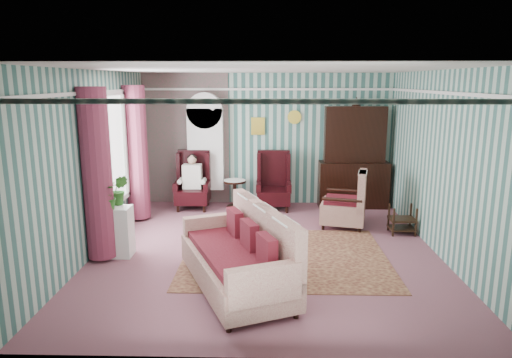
{
  "coord_description": "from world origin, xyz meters",
  "views": [
    {
      "loc": [
        0.02,
        -7.1,
        2.73
      ],
      "look_at": [
        -0.18,
        0.6,
        1.07
      ],
      "focal_mm": 32.0,
      "sensor_mm": 36.0,
      "label": 1
    }
  ],
  "objects_px": {
    "nest_table": "(402,219)",
    "plant_stand": "(114,232)",
    "seated_woman": "(193,182)",
    "dresser_hutch": "(354,154)",
    "sofa": "(235,250)",
    "coffee_table": "(216,253)",
    "bookcase": "(206,155)",
    "floral_armchair": "(343,203)",
    "wingback_right": "(274,181)",
    "round_side_table": "(235,194)",
    "wingback_left": "(192,181)"
  },
  "relations": [
    {
      "from": "nest_table",
      "to": "plant_stand",
      "type": "height_order",
      "value": "plant_stand"
    },
    {
      "from": "seated_woman",
      "to": "dresser_hutch",
      "type": "bearing_deg",
      "value": 4.41
    },
    {
      "from": "sofa",
      "to": "seated_woman",
      "type": "bearing_deg",
      "value": -5.59
    },
    {
      "from": "coffee_table",
      "to": "dresser_hutch",
      "type": "bearing_deg",
      "value": 52.05
    },
    {
      "from": "bookcase",
      "to": "floral_armchair",
      "type": "xyz_separation_m",
      "value": [
        2.82,
        -1.52,
        -0.67
      ]
    },
    {
      "from": "nest_table",
      "to": "floral_armchair",
      "type": "distance_m",
      "value": 1.1
    },
    {
      "from": "coffee_table",
      "to": "bookcase",
      "type": "bearing_deg",
      "value": 99.62
    },
    {
      "from": "wingback_right",
      "to": "round_side_table",
      "type": "distance_m",
      "value": 0.92
    },
    {
      "from": "dresser_hutch",
      "to": "wingback_left",
      "type": "distance_m",
      "value": 3.55
    },
    {
      "from": "wingback_left",
      "to": "round_side_table",
      "type": "bearing_deg",
      "value": 9.46
    },
    {
      "from": "wingback_left",
      "to": "coffee_table",
      "type": "bearing_deg",
      "value": -74.86
    },
    {
      "from": "seated_woman",
      "to": "round_side_table",
      "type": "height_order",
      "value": "seated_woman"
    },
    {
      "from": "sofa",
      "to": "floral_armchair",
      "type": "relative_size",
      "value": 2.46
    },
    {
      "from": "plant_stand",
      "to": "wingback_left",
      "type": "bearing_deg",
      "value": 73.78
    },
    {
      "from": "seated_woman",
      "to": "sofa",
      "type": "distance_m",
      "value": 4.08
    },
    {
      "from": "wingback_right",
      "to": "sofa",
      "type": "xyz_separation_m",
      "value": [
        -0.55,
        -3.9,
        -0.07
      ]
    },
    {
      "from": "nest_table",
      "to": "sofa",
      "type": "bearing_deg",
      "value": -140.72
    },
    {
      "from": "wingback_right",
      "to": "dresser_hutch",
      "type": "bearing_deg",
      "value": 8.77
    },
    {
      "from": "wingback_right",
      "to": "nest_table",
      "type": "relative_size",
      "value": 2.31
    },
    {
      "from": "bookcase",
      "to": "round_side_table",
      "type": "xyz_separation_m",
      "value": [
        0.65,
        -0.24,
        -0.82
      ]
    },
    {
      "from": "bookcase",
      "to": "floral_armchair",
      "type": "relative_size",
      "value": 2.48
    },
    {
      "from": "bookcase",
      "to": "round_side_table",
      "type": "height_order",
      "value": "bookcase"
    },
    {
      "from": "nest_table",
      "to": "coffee_table",
      "type": "height_order",
      "value": "nest_table"
    },
    {
      "from": "floral_armchair",
      "to": "bookcase",
      "type": "bearing_deg",
      "value": 75.37
    },
    {
      "from": "bookcase",
      "to": "round_side_table",
      "type": "bearing_deg",
      "value": -20.27
    },
    {
      "from": "wingback_left",
      "to": "seated_woman",
      "type": "bearing_deg",
      "value": 0.0
    },
    {
      "from": "wingback_right",
      "to": "plant_stand",
      "type": "relative_size",
      "value": 1.56
    },
    {
      "from": "seated_woman",
      "to": "floral_armchair",
      "type": "xyz_separation_m",
      "value": [
        3.07,
        -1.13,
        -0.14
      ]
    },
    {
      "from": "bookcase",
      "to": "plant_stand",
      "type": "bearing_deg",
      "value": -108.49
    },
    {
      "from": "wingback_left",
      "to": "round_side_table",
      "type": "xyz_separation_m",
      "value": [
        0.9,
        0.15,
        -0.33
      ]
    },
    {
      "from": "dresser_hutch",
      "to": "floral_armchair",
      "type": "distance_m",
      "value": 1.64
    },
    {
      "from": "bookcase",
      "to": "seated_woman",
      "type": "distance_m",
      "value": 0.7
    },
    {
      "from": "seated_woman",
      "to": "nest_table",
      "type": "relative_size",
      "value": 2.19
    },
    {
      "from": "seated_woman",
      "to": "plant_stand",
      "type": "relative_size",
      "value": 1.47
    },
    {
      "from": "wingback_left",
      "to": "round_side_table",
      "type": "relative_size",
      "value": 2.08
    },
    {
      "from": "round_side_table",
      "to": "sofa",
      "type": "xyz_separation_m",
      "value": [
        0.3,
        -4.05,
        0.25
      ]
    },
    {
      "from": "seated_woman",
      "to": "bookcase",
      "type": "bearing_deg",
      "value": 57.34
    },
    {
      "from": "bookcase",
      "to": "round_side_table",
      "type": "relative_size",
      "value": 3.73
    },
    {
      "from": "floral_armchair",
      "to": "wingback_left",
      "type": "bearing_deg",
      "value": 83.5
    },
    {
      "from": "wingback_right",
      "to": "floral_armchair",
      "type": "xyz_separation_m",
      "value": [
        1.32,
        -1.13,
        -0.17
      ]
    },
    {
      "from": "wingback_left",
      "to": "wingback_right",
      "type": "bearing_deg",
      "value": 0.0
    },
    {
      "from": "nest_table",
      "to": "dresser_hutch",
      "type": "bearing_deg",
      "value": 107.39
    },
    {
      "from": "nest_table",
      "to": "coffee_table",
      "type": "distance_m",
      "value": 3.59
    },
    {
      "from": "dresser_hutch",
      "to": "coffee_table",
      "type": "distance_m",
      "value": 4.42
    },
    {
      "from": "dresser_hutch",
      "to": "plant_stand",
      "type": "bearing_deg",
      "value": -144.92
    },
    {
      "from": "bookcase",
      "to": "sofa",
      "type": "distance_m",
      "value": 4.43
    },
    {
      "from": "wingback_left",
      "to": "nest_table",
      "type": "distance_m",
      "value": 4.37
    },
    {
      "from": "wingback_left",
      "to": "coffee_table",
      "type": "xyz_separation_m",
      "value": [
        0.85,
        -3.13,
        -0.43
      ]
    },
    {
      "from": "sofa",
      "to": "round_side_table",
      "type": "bearing_deg",
      "value": -18.46
    },
    {
      "from": "round_side_table",
      "to": "coffee_table",
      "type": "distance_m",
      "value": 3.28
    }
  ]
}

